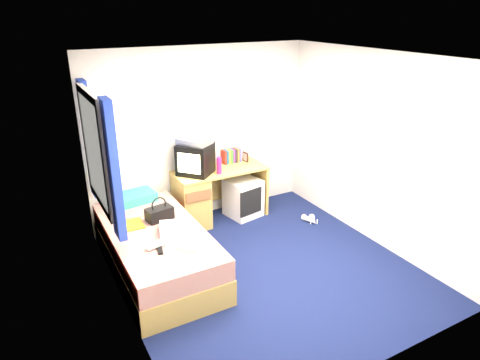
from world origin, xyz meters
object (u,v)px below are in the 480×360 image
desk (202,195)px  white_heels (311,220)px  pillow (134,198)px  magazine (133,224)px  water_bottle (156,245)px  remote_control (160,250)px  picture_frame (246,157)px  bed (157,250)px  pink_water_bottle (219,166)px  vcr (195,141)px  towel (173,228)px  handbag (159,213)px  colour_swatch_fan (187,250)px  storage_cube (243,198)px  aerosol_can (211,163)px  crt_tv (195,159)px

desk → white_heels: bearing=-30.4°
pillow → magazine: bearing=-107.0°
water_bottle → remote_control: 0.08m
picture_frame → white_heels: bearing=-63.4°
bed → pink_water_bottle: bearing=31.5°
bed → vcr: size_ratio=4.81×
picture_frame → pillow: bearing=177.7°
white_heels → towel: bearing=-173.2°
picture_frame → handbag: bearing=-161.1°
bed → handbag: (0.13, 0.20, 0.36)m
towel → colour_swatch_fan: towel is taller
bed → white_heels: size_ratio=7.27×
bed → remote_control: size_ratio=12.50×
handbag → white_heels: handbag is taller
storage_cube → colour_swatch_fan: 1.98m
aerosol_can → handbag: bearing=-143.7°
remote_control → desk: bearing=63.7°
pillow → white_heels: bearing=-17.9°
pillow → storage_cube: 1.60m
pink_water_bottle → aerosol_can: pink_water_bottle is taller
magazine → colour_swatch_fan: bearing=-67.6°
pink_water_bottle → storage_cube: bearing=9.7°
vcr → towel: (-0.73, -1.03, -0.62)m
pillow → pink_water_bottle: 1.19m
towel → water_bottle: bearing=-140.3°
vcr → bed: bearing=-79.4°
magazine → white_heels: magazine is taller
desk → picture_frame: (0.75, 0.10, 0.41)m
desk → vcr: 0.81m
handbag → water_bottle: bearing=-122.1°
aerosol_can → storage_cube: bearing=-22.1°
vcr → pink_water_bottle: vcr is taller
pillow → crt_tv: (0.88, 0.04, 0.36)m
pink_water_bottle → handbag: (-1.03, -0.50, -0.24)m
desk → pink_water_bottle: bearing=-41.0°
picture_frame → bed: bearing=-157.3°
handbag → pink_water_bottle: bearing=16.1°
crt_tv → water_bottle: (-0.99, -1.26, -0.39)m
bed → crt_tv: size_ratio=3.48×
colour_swatch_fan → aerosol_can: bearing=57.0°
pillow → towel: bearing=-81.1°
bed → pink_water_bottle: (1.15, 0.71, 0.59)m
desk → storage_cube: size_ratio=2.35×
desk → towel: (-0.81, -1.03, 0.18)m
desk → aerosol_can: 0.47m
pink_water_bottle → white_heels: pink_water_bottle is taller
storage_cube → white_heels: (0.72, -0.68, -0.24)m
picture_frame → water_bottle: (-1.82, -1.35, -0.24)m
pillow → colour_swatch_fan: 1.42m
handbag → white_heels: size_ratio=1.20×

